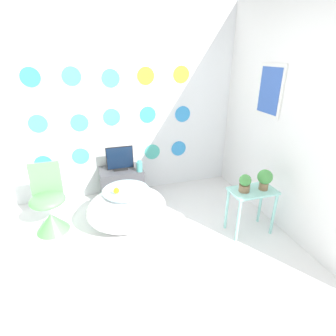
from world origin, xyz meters
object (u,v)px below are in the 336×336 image
at_px(potted_plant_right, 265,178).
at_px(potted_plant_left, 245,183).
at_px(chair, 50,211).
at_px(vase, 139,166).
at_px(bathtub, 127,209).
at_px(tv, 120,159).

bearing_deg(potted_plant_right, potted_plant_left, 174.13).
distance_m(chair, vase, 1.23).
distance_m(bathtub, tv, 0.82).
distance_m(tv, potted_plant_right, 1.89).
xyz_separation_m(chair, potted_plant_right, (2.34, -0.72, 0.42)).
distance_m(bathtub, potted_plant_left, 1.38).
bearing_deg(potted_plant_right, chair, 162.87).
relative_size(chair, tv, 2.19).
bearing_deg(chair, tv, 29.39).
distance_m(bathtub, vase, 0.72).
height_order(vase, potted_plant_right, potted_plant_right).
relative_size(vase, potted_plant_right, 0.69).
bearing_deg(bathtub, potted_plant_left, -20.28).
bearing_deg(chair, potted_plant_right, -17.13).
height_order(chair, potted_plant_right, chair).
bearing_deg(bathtub, vase, 65.30).
bearing_deg(vase, bathtub, -114.70).
height_order(chair, vase, chair).
bearing_deg(tv, bathtub, -92.96).
xyz_separation_m(tv, potted_plant_left, (1.20, -1.21, 0.05)).
distance_m(chair, potted_plant_right, 2.49).
bearing_deg(tv, chair, -150.61).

